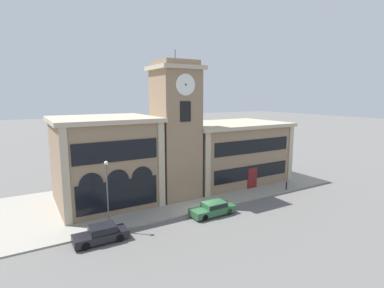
{
  "coord_description": "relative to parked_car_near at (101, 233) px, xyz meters",
  "views": [
    {
      "loc": [
        -15.92,
        -24.98,
        12.03
      ],
      "look_at": [
        0.84,
        3.43,
        6.67
      ],
      "focal_mm": 28.0,
      "sensor_mm": 36.0,
      "label": 1
    }
  ],
  "objects": [
    {
      "name": "town_hall_right_wing",
      "position": [
        20.47,
        9.41,
        3.43
      ],
      "size": [
        15.28,
        10.47,
        8.27
      ],
      "color": "#897056",
      "rests_on": "ground_plane"
    },
    {
      "name": "parked_car_near",
      "position": [
        0.0,
        0.0,
        0.0
      ],
      "size": [
        4.39,
        1.75,
        1.4
      ],
      "rotation": [
        0.0,
        0.0,
        3.15
      ],
      "color": "black",
      "rests_on": "ground_plane"
    },
    {
      "name": "ground_plane",
      "position": [
        10.58,
        1.13,
        -0.73
      ],
      "size": [
        300.0,
        300.0,
        0.0
      ],
      "primitive_type": "plane",
      "color": "#605E5B"
    },
    {
      "name": "sidewalk_kerb",
      "position": [
        10.58,
        8.73,
        -0.66
      ],
      "size": [
        42.35,
        15.2,
        0.15
      ],
      "color": "gray",
      "rests_on": "ground_plane"
    },
    {
      "name": "street_lamp",
      "position": [
        1.06,
        1.59,
        3.5
      ],
      "size": [
        0.36,
        0.36,
        6.3
      ],
      "color": "#4C4C51",
      "rests_on": "sidewalk_kerb"
    },
    {
      "name": "town_hall_left_wing",
      "position": [
        2.87,
        9.4,
        4.14
      ],
      "size": [
        10.92,
        10.47,
        9.7
      ],
      "color": "#897056",
      "rests_on": "ground_plane"
    },
    {
      "name": "bollard",
      "position": [
        23.72,
        1.69,
        -0.07
      ],
      "size": [
        0.18,
        0.18,
        1.06
      ],
      "color": "black",
      "rests_on": "sidewalk_kerb"
    },
    {
      "name": "clock_tower",
      "position": [
        10.58,
        6.84,
        7.25
      ],
      "size": [
        5.29,
        5.29,
        17.08
      ],
      "color": "#897056",
      "rests_on": "ground_plane"
    },
    {
      "name": "parked_car_mid",
      "position": [
        11.22,
        -0.0,
        -0.02
      ],
      "size": [
        4.71,
        1.88,
        1.35
      ],
      "rotation": [
        0.0,
        0.0,
        3.15
      ],
      "color": "#285633",
      "rests_on": "ground_plane"
    }
  ]
}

